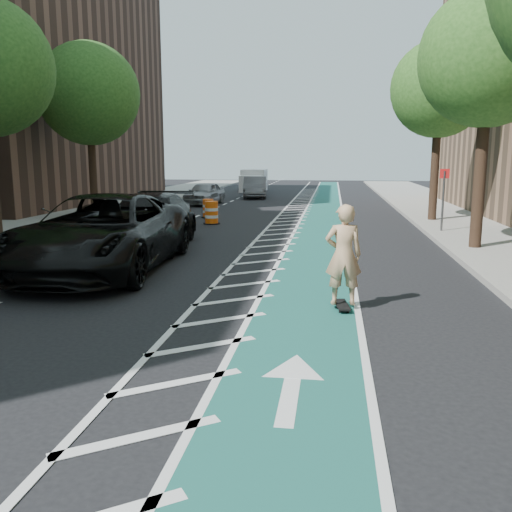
% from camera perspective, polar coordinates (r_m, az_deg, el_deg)
% --- Properties ---
extents(ground, '(120.00, 120.00, 0.00)m').
position_cam_1_polar(ground, '(10.30, -12.06, -6.32)').
color(ground, black).
rests_on(ground, ground).
extents(bike_lane, '(2.00, 90.00, 0.01)m').
position_cam_1_polar(bike_lane, '(19.47, 6.58, 1.73)').
color(bike_lane, '#195952').
rests_on(bike_lane, ground).
extents(buffer_strip, '(1.40, 90.00, 0.01)m').
position_cam_1_polar(buffer_strip, '(19.56, 2.18, 1.83)').
color(buffer_strip, silver).
rests_on(buffer_strip, ground).
extents(sidewalk_right, '(5.00, 90.00, 0.15)m').
position_cam_1_polar(sidewalk_right, '(20.37, 25.19, 1.38)').
color(sidewalk_right, gray).
rests_on(sidewalk_right, ground).
extents(curb_right, '(0.12, 90.00, 0.16)m').
position_cam_1_polar(curb_right, '(19.78, 18.40, 1.61)').
color(curb_right, gray).
rests_on(curb_right, ground).
extents(curb_left, '(0.12, 90.00, 0.16)m').
position_cam_1_polar(curb_left, '(22.12, -20.45, 2.37)').
color(curb_left, gray).
rests_on(curb_left, ground).
extents(building_left_far, '(14.00, 22.00, 18.00)m').
position_cam_1_polar(building_left_far, '(39.77, -25.24, 18.25)').
color(building_left_far, brown).
rests_on(building_left_far, ground).
extents(tree_r_c, '(4.20, 4.20, 7.90)m').
position_cam_1_polar(tree_r_c, '(18.03, 23.47, 18.68)').
color(tree_r_c, '#382619').
rests_on(tree_r_c, ground).
extents(tree_r_d, '(4.20, 4.20, 7.90)m').
position_cam_1_polar(tree_r_d, '(25.79, 18.66, 16.23)').
color(tree_r_d, '#382619').
rests_on(tree_r_d, ground).
extents(tree_l_d, '(4.20, 4.20, 7.90)m').
position_cam_1_polar(tree_l_d, '(27.83, -16.77, 15.86)').
color(tree_l_d, '#382619').
rests_on(tree_l_d, ground).
extents(sign_post, '(0.35, 0.08, 2.47)m').
position_cam_1_polar(sign_post, '(21.70, 19.10, 5.69)').
color(sign_post, '#4C4C4C').
rests_on(sign_post, ground).
extents(skateboard, '(0.33, 0.83, 0.11)m').
position_cam_1_polar(skateboard, '(10.68, 9.04, -5.11)').
color(skateboard, black).
rests_on(skateboard, ground).
extents(skateboarder, '(0.76, 0.55, 1.94)m').
position_cam_1_polar(skateboarder, '(10.47, 9.19, 0.13)').
color(skateboarder, tan).
rests_on(skateboarder, skateboard).
extents(suv_near, '(3.59, 7.23, 1.97)m').
position_cam_1_polar(suv_near, '(14.55, -15.83, 2.36)').
color(suv_near, black).
rests_on(suv_near, ground).
extents(suv_far, '(2.99, 6.18, 1.73)m').
position_cam_1_polar(suv_far, '(17.86, -11.21, 3.60)').
color(suv_far, black).
rests_on(suv_far, ground).
extents(car_silver, '(2.13, 4.27, 1.40)m').
position_cam_1_polar(car_silver, '(33.83, -5.45, 6.59)').
color(car_silver, '#97989D').
rests_on(car_silver, ground).
extents(car_grey, '(2.17, 4.75, 1.51)m').
position_cam_1_polar(car_grey, '(39.41, -0.11, 7.26)').
color(car_grey, slate).
rests_on(car_grey, ground).
extents(box_truck, '(2.06, 4.43, 1.83)m').
position_cam_1_polar(box_truck, '(46.95, -0.28, 7.87)').
color(box_truck, white).
rests_on(box_truck, ground).
extents(barrel_a, '(0.62, 0.62, 0.84)m').
position_cam_1_polar(barrel_a, '(17.16, -11.34, 1.74)').
color(barrel_a, orange).
rests_on(barrel_a, ground).
extents(barrel_b, '(0.74, 0.74, 1.00)m').
position_cam_1_polar(barrel_b, '(23.96, -4.71, 4.51)').
color(barrel_b, '#FF5E0D').
rests_on(barrel_b, ground).
extents(barrel_c, '(0.66, 0.66, 0.90)m').
position_cam_1_polar(barrel_c, '(26.49, -5.06, 4.96)').
color(barrel_c, '#FF580D').
rests_on(barrel_c, ground).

